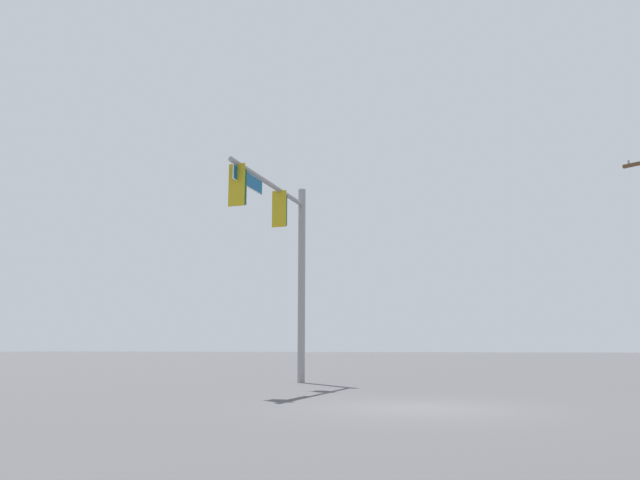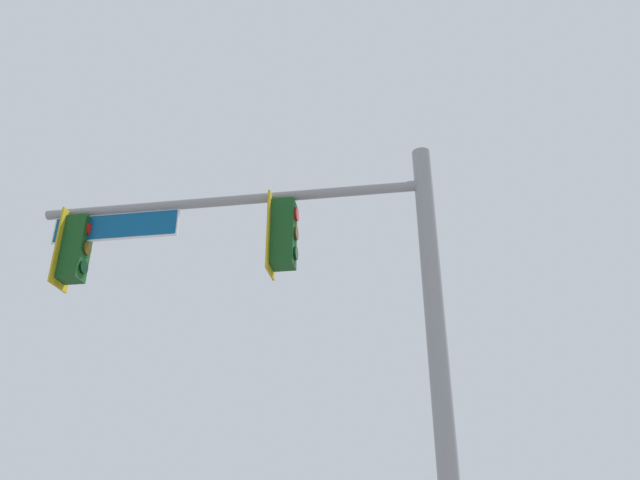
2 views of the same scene
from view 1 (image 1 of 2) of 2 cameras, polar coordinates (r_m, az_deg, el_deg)
The scene contains 2 objects.
ground_plane at distance 13.78m, azimuth 8.99°, elevation -14.94°, with size 400.00×400.00×0.00m, color #474749.
signal_pole_near at distance 22.12m, azimuth -3.28°, elevation -0.24°, with size 6.33×0.67×7.33m.
Camera 1 is at (13.43, 2.82, 1.24)m, focal length 35.00 mm.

